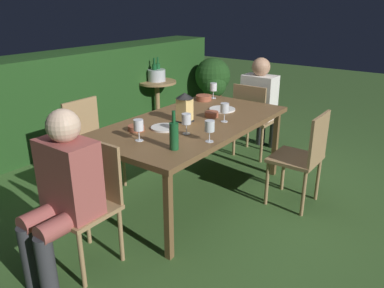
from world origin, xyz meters
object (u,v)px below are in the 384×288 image
(person_in_rust, at_px, (62,190))
(plate_a, at_px, (222,109))
(wine_glass_a, at_px, (225,109))
(bowl_salad, at_px, (204,98))
(wine_glass_c, at_px, (139,126))
(chair_head_far, at_px, (253,117))
(chair_side_left_b, at_px, (303,155))
(chair_head_near, at_px, (89,199))
(wine_glass_b, at_px, (213,88))
(potted_plant_corner, at_px, (213,78))
(wine_glass_e, at_px, (210,127))
(potted_plant_by_hedge, at_px, (214,88))
(lantern_centerpiece, at_px, (185,106))
(ice_bucket, at_px, (157,74))
(chair_side_right_a, at_px, (91,140))
(wine_glass_d, at_px, (186,120))
(dining_table, at_px, (192,126))
(bowl_bread, at_px, (136,128))
(green_bottle_on_table, at_px, (174,135))
(person_in_cream, at_px, (261,101))
(bowl_olives, at_px, (212,114))
(side_table, at_px, (157,95))
(plate_b, at_px, (165,128))

(person_in_rust, relative_size, plate_a, 4.49)
(wine_glass_a, height_order, bowl_salad, wine_glass_a)
(plate_a, bearing_deg, wine_glass_c, 176.97)
(chair_head_far, bearing_deg, chair_side_left_b, -130.60)
(chair_side_left_b, relative_size, bowl_salad, 5.21)
(chair_head_near, xyz_separation_m, wine_glass_b, (2.02, 0.31, 0.37))
(chair_side_left_b, bearing_deg, plate_a, 87.47)
(chair_side_left_b, relative_size, plate_a, 3.39)
(potted_plant_corner, bearing_deg, person_in_rust, -159.27)
(chair_head_far, bearing_deg, wine_glass_b, 140.92)
(chair_head_far, xyz_separation_m, wine_glass_e, (-1.55, -0.42, 0.37))
(wine_glass_b, bearing_deg, chair_head_near, -171.35)
(chair_side_left_b, bearing_deg, potted_plant_corner, 46.83)
(chair_head_near, bearing_deg, chair_head_far, 0.00)
(chair_head_near, distance_m, bowl_salad, 1.92)
(chair_side_left_b, relative_size, potted_plant_by_hedge, 1.37)
(lantern_centerpiece, distance_m, potted_plant_by_hedge, 3.10)
(chair_head_near, bearing_deg, ice_bucket, 32.94)
(potted_plant_by_hedge, bearing_deg, wine_glass_a, -145.38)
(chair_side_left_b, distance_m, potted_plant_by_hedge, 3.24)
(chair_side_right_a, relative_size, chair_head_near, 1.00)
(ice_bucket, relative_size, potted_plant_by_hedge, 0.54)
(wine_glass_d, distance_m, potted_plant_by_hedge, 3.41)
(ice_bucket, bearing_deg, wine_glass_c, -141.63)
(dining_table, distance_m, chair_head_far, 1.21)
(bowl_bread, bearing_deg, wine_glass_a, -35.78)
(wine_glass_e, bearing_deg, wine_glass_b, 31.86)
(chair_head_near, distance_m, bowl_bread, 0.79)
(chair_side_right_a, xyz_separation_m, wine_glass_c, (-0.23, -0.87, 0.37))
(chair_side_left_b, distance_m, green_bottle_on_table, 1.27)
(chair_head_near, height_order, plate_a, chair_head_near)
(bowl_salad, bearing_deg, person_in_cream, -24.91)
(bowl_olives, relative_size, side_table, 0.20)
(green_bottle_on_table, bearing_deg, wine_glass_c, 92.98)
(chair_side_left_b, xyz_separation_m, wine_glass_c, (-1.08, 0.93, 0.37))
(green_bottle_on_table, xyz_separation_m, wine_glass_d, (0.32, 0.13, 0.01))
(dining_table, relative_size, person_in_rust, 1.65)
(wine_glass_d, height_order, ice_bucket, ice_bucket)
(person_in_rust, xyz_separation_m, side_table, (2.99, 1.81, -0.22))
(chair_side_right_a, xyz_separation_m, plate_a, (0.89, -0.93, 0.26))
(bowl_olives, relative_size, ice_bucket, 0.37)
(potted_plant_by_hedge, distance_m, potted_plant_corner, 0.20)
(potted_plant_by_hedge, bearing_deg, bowl_salad, -149.96)
(dining_table, distance_m, bowl_salad, 0.76)
(plate_b, bearing_deg, person_in_rust, -176.83)
(ice_bucket, bearing_deg, potted_plant_corner, -12.34)
(chair_side_right_a, relative_size, wine_glass_c, 5.15)
(person_in_cream, relative_size, chair_side_left_b, 1.32)
(chair_head_near, xyz_separation_m, potted_plant_corner, (3.93, 1.56, 0.03))
(chair_head_far, bearing_deg, dining_table, 180.00)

